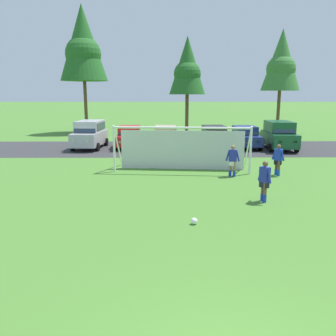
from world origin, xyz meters
TOP-DOWN VIEW (x-y plane):
  - ground_plane at (0.00, 15.00)m, footprint 400.00×400.00m
  - parking_lot_strip at (0.00, 23.26)m, footprint 52.00×8.40m
  - soccer_ball at (-0.11, 6.70)m, footprint 0.22×0.22m
  - soccer_goal at (-0.10, 15.18)m, footprint 7.56×2.59m
  - player_striker_near at (2.84, 9.15)m, footprint 0.41×0.70m
  - player_midfield_center at (2.43, 13.51)m, footprint 0.73×0.28m
  - player_defender_far at (4.84, 13.72)m, footprint 0.56×0.61m
  - parked_car_slot_far_left at (-6.97, 23.43)m, footprint 2.36×4.71m
  - parked_car_slot_left at (-3.88, 23.66)m, footprint 2.11×4.24m
  - parked_car_slot_center_left at (-1.01, 23.69)m, footprint 2.07×4.22m
  - parked_car_slot_center at (2.92, 23.84)m, footprint 2.28×4.33m
  - parked_car_slot_center_right at (5.33, 23.48)m, footprint 2.10×4.23m
  - parked_car_slot_right at (7.80, 22.73)m, footprint 2.34×4.70m
  - tree_left_edge at (-9.82, 35.17)m, footprint 5.10×5.10m
  - tree_mid_left at (1.31, 33.40)m, footprint 3.78×3.78m
  - tree_center_back at (11.60, 35.04)m, footprint 4.16×4.16m

SIDE VIEW (x-z plane):
  - ground_plane at x=0.00m, z-range 0.00..0.00m
  - parking_lot_strip at x=0.00m, z-range 0.00..0.01m
  - soccer_ball at x=-0.11m, z-range 0.00..0.22m
  - player_striker_near at x=2.84m, z-range 0.00..1.64m
  - player_midfield_center at x=2.43m, z-range 0.00..1.64m
  - player_defender_far at x=4.84m, z-range 0.00..1.64m
  - parked_car_slot_left at x=-3.88m, z-range 0.02..1.74m
  - parked_car_slot_center_left at x=-1.01m, z-range 0.02..1.74m
  - parked_car_slot_center at x=2.92m, z-range 0.02..1.74m
  - parked_car_slot_center_right at x=5.33m, z-range 0.02..1.74m
  - parked_car_slot_far_left at x=-6.97m, z-range 0.03..2.19m
  - parked_car_slot_right at x=7.80m, z-range 0.03..2.19m
  - soccer_goal at x=-0.10m, z-range 0.01..2.58m
  - tree_mid_left at x=1.31m, z-range 1.89..11.98m
  - tree_center_back at x=11.60m, z-range 2.08..13.19m
  - tree_left_edge at x=-9.82m, z-range 2.56..16.15m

